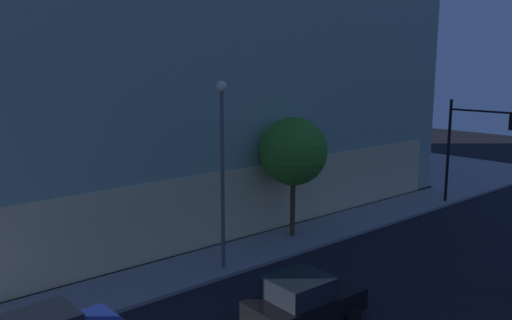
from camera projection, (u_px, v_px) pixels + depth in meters
modern_building at (127, 67)px, 36.31m from camera, size 31.23×29.27×16.96m
traffic_light_far_corner at (471, 137)px, 31.29m from camera, size 0.32×4.51×6.35m
street_lamp_sidewalk at (222, 153)px, 21.22m from camera, size 0.44×0.44×7.78m
sidewalk_tree at (293, 151)px, 25.59m from camera, size 3.35×3.35×5.93m
car_black at (304, 301)px, 17.32m from camera, size 4.06×2.30×1.74m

